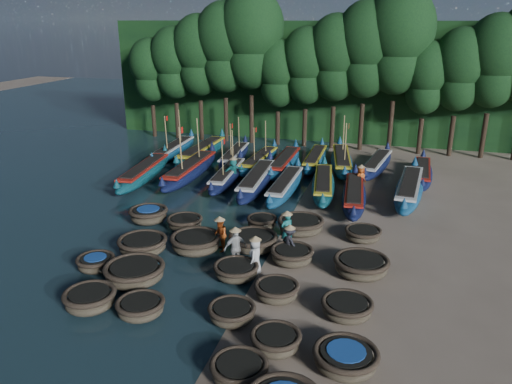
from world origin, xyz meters
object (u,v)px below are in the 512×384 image
(coracle_3, at_px, (239,370))
(coracle_12, at_px, (236,270))
(fisherman_6, at_px, (361,177))
(coracle_24, at_px, (363,234))
(coracle_18, at_px, (292,255))
(coracle_19, at_px, (361,266))
(long_boat_14, at_px, (315,159))
(long_boat_16, at_px, (377,164))
(coracle_21, at_px, (185,223))
(fisherman_2, at_px, (220,234))
(coracle_13, at_px, (277,291))
(fisherman_1, at_px, (287,229))
(long_boat_10, at_px, (202,152))
(long_boat_5, at_px, (285,186))
(fisherman_5, at_px, (233,171))
(long_boat_7, at_px, (354,195))
(long_boat_8, at_px, (409,189))
(long_boat_11, at_px, (234,156))
(long_boat_15, at_px, (342,161))
(coracle_7, at_px, (232,313))
(coracle_14, at_px, (347,308))
(coracle_23, at_px, (301,225))
(coracle_17, at_px, (253,241))
(long_boat_13, at_px, (284,163))
(fisherman_3, at_px, (290,241))
(coracle_11, at_px, (135,272))
(long_boat_4, at_px, (257,180))
(coracle_10, at_px, (96,263))
(fisherman_4, at_px, (235,247))
(long_boat_17, at_px, (422,173))
(coracle_22, at_px, (262,222))
(long_boat_1, at_px, (144,172))
(coracle_20, at_px, (149,215))
(long_boat_3, at_px, (227,175))
(long_boat_9, at_px, (174,150))
(coracle_16, at_px, (196,243))
(coracle_5, at_px, (90,299))
(fisherman_0, at_px, (255,255))
(long_boat_6, at_px, (323,184))
(coracle_8, at_px, (276,341))
(long_boat_2, at_px, (190,170))
(coracle_15, at_px, (143,245))

(coracle_3, bearing_deg, coracle_12, 108.66)
(fisherman_6, bearing_deg, coracle_24, -137.21)
(coracle_18, distance_m, coracle_19, 2.98)
(long_boat_14, distance_m, long_boat_16, 4.39)
(coracle_21, xyz_separation_m, fisherman_2, (2.52, -1.79, 0.46))
(coracle_13, distance_m, fisherman_1, 4.60)
(coracle_19, bearing_deg, long_boat_16, 90.44)
(long_boat_10, bearing_deg, long_boat_5, -35.61)
(coracle_24, height_order, long_boat_14, long_boat_14)
(long_boat_5, distance_m, fisherman_5, 3.81)
(long_boat_7, height_order, long_boat_8, long_boat_8)
(long_boat_11, xyz_separation_m, long_boat_15, (7.85, 0.53, 0.06))
(coracle_7, xyz_separation_m, coracle_12, (-0.80, 2.99, 0.01))
(fisherman_6, bearing_deg, coracle_21, 174.28)
(coracle_14, xyz_separation_m, coracle_23, (-2.98, 6.82, 0.07))
(coracle_17, bearing_deg, fisherman_2, -162.20)
(long_boat_13, bearing_deg, long_boat_14, 40.99)
(long_boat_11, xyz_separation_m, fisherman_2, (3.99, -14.42, 0.35))
(coracle_18, bearing_deg, coracle_14, -52.07)
(fisherman_3, bearing_deg, coracle_11, 71.29)
(coracle_19, relative_size, long_boat_4, 0.27)
(coracle_10, xyz_separation_m, fisherman_4, (5.60, 1.91, 0.57))
(coracle_17, height_order, long_boat_17, long_boat_17)
(long_boat_15, bearing_deg, coracle_22, -111.44)
(coracle_22, distance_m, long_boat_1, 11.06)
(coracle_3, xyz_separation_m, coracle_20, (-8.19, 10.24, 0.10))
(fisherman_4, bearing_deg, long_boat_3, 70.19)
(coracle_10, height_order, long_boat_15, long_boat_15)
(coracle_23, distance_m, long_boat_9, 16.96)
(coracle_16, height_order, coracle_21, coracle_16)
(coracle_5, height_order, coracle_10, coracle_5)
(coracle_10, xyz_separation_m, coracle_17, (5.88, 3.70, 0.07))
(coracle_18, bearing_deg, long_boat_17, 67.43)
(coracle_17, distance_m, fisherman_0, 2.30)
(long_boat_5, xyz_separation_m, long_boat_10, (-7.81, 6.01, 0.07))
(coracle_7, height_order, coracle_18, coracle_18)
(long_boat_3, height_order, long_boat_17, long_boat_3)
(coracle_3, bearing_deg, long_boat_6, 90.37)
(long_boat_15, bearing_deg, fisherman_2, -113.23)
(coracle_8, distance_m, fisherman_2, 7.71)
(coracle_24, height_order, long_boat_2, long_boat_2)
(long_boat_1, bearing_deg, long_boat_11, 47.25)
(coracle_7, bearing_deg, coracle_13, 57.34)
(coracle_20, relative_size, fisherman_5, 1.25)
(fisherman_2, bearing_deg, coracle_10, -78.12)
(long_boat_17, xyz_separation_m, fisherman_1, (-6.43, -12.61, 0.49))
(fisherman_1, bearing_deg, coracle_17, -22.92)
(coracle_7, bearing_deg, long_boat_15, 85.64)
(coracle_15, distance_m, long_boat_3, 10.87)
(coracle_5, distance_m, fisherman_6, 18.43)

